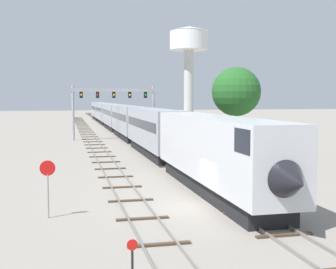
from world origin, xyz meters
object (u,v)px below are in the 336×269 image
object	(u,v)px
switch_stand	(132,268)
stop_sign	(48,181)
trackside_tree_left	(236,92)
signal_gantry	(114,100)
passenger_train	(120,118)
water_tower	(189,46)

from	to	relation	value
switch_stand	stop_sign	distance (m)	9.35
trackside_tree_left	signal_gantry	bearing A→B (deg)	117.57
passenger_train	signal_gantry	world-z (taller)	signal_gantry
stop_sign	passenger_train	bearing A→B (deg)	79.41
switch_stand	trackside_tree_left	xyz separation A→B (m)	(15.44, 30.30, 6.05)
signal_gantry	trackside_tree_left	distance (m)	22.90
signal_gantry	water_tower	size ratio (longest dim) A/B	0.48
passenger_train	switch_stand	size ratio (longest dim) A/B	81.10
stop_sign	trackside_tree_left	world-z (taller)	trackside_tree_left
passenger_train	water_tower	distance (m)	50.29
signal_gantry	passenger_train	bearing A→B (deg)	79.11
water_tower	stop_sign	distance (m)	101.82
water_tower	switch_stand	distance (m)	109.40
signal_gantry	stop_sign	distance (m)	42.68
passenger_train	stop_sign	bearing A→B (deg)	-100.59
water_tower	trackside_tree_left	size ratio (longest dim) A/B	2.73
water_tower	trackside_tree_left	world-z (taller)	water_tower
signal_gantry	water_tower	xyz separation A→B (m)	(25.77, 52.64, 14.23)
passenger_train	stop_sign	size ratio (longest dim) A/B	41.11
stop_sign	trackside_tree_left	xyz separation A→B (m)	(18.34, 21.51, 4.70)
passenger_train	switch_stand	bearing A→B (deg)	-96.50
passenger_train	signal_gantry	xyz separation A→B (m)	(-2.25, -11.70, 3.07)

